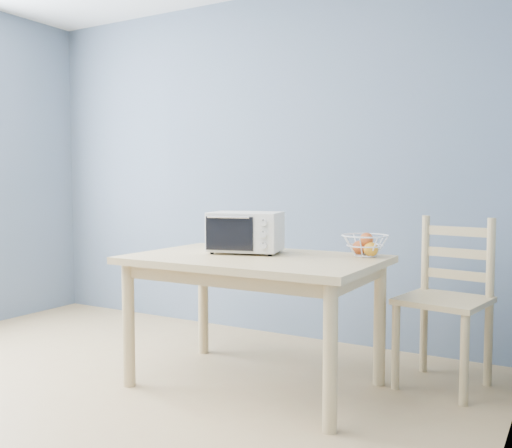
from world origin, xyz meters
The scene contains 4 objects.
dining_table centered at (0.65, 1.17, 0.65)m, with size 1.40×0.90×0.75m.
toaster_oven centered at (0.51, 1.27, 0.88)m, with size 0.47×0.39×0.25m.
fruit_basket centered at (1.21, 1.47, 0.82)m, with size 0.29×0.29×0.14m.
dining_chair centered at (1.61, 1.72, 0.48)m, with size 0.52×0.52×0.97m.
Camera 1 is at (2.27, -1.63, 1.16)m, focal length 40.00 mm.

